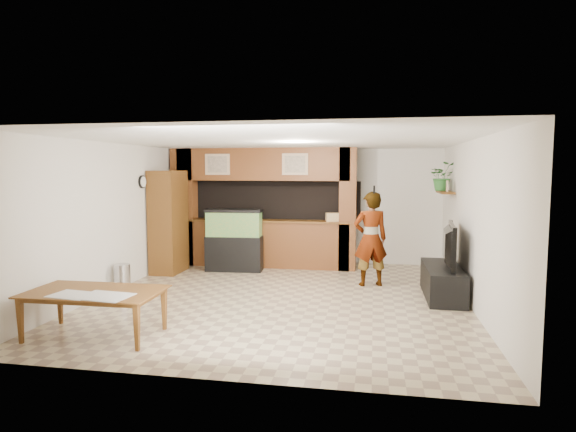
% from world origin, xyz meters
% --- Properties ---
extents(floor, '(6.50, 6.50, 0.00)m').
position_xyz_m(floor, '(0.00, 0.00, 0.00)').
color(floor, tan).
rests_on(floor, ground).
extents(ceiling, '(6.50, 6.50, 0.00)m').
position_xyz_m(ceiling, '(0.00, 0.00, 2.60)').
color(ceiling, white).
rests_on(ceiling, wall_back).
extents(wall_back, '(6.00, 0.00, 6.00)m').
position_xyz_m(wall_back, '(0.00, 3.25, 1.30)').
color(wall_back, silver).
rests_on(wall_back, floor).
extents(wall_left, '(0.00, 6.50, 6.50)m').
position_xyz_m(wall_left, '(-3.00, 0.00, 1.30)').
color(wall_left, silver).
rests_on(wall_left, floor).
extents(wall_right, '(0.00, 6.50, 6.50)m').
position_xyz_m(wall_right, '(3.00, 0.00, 1.30)').
color(wall_right, silver).
rests_on(wall_right, floor).
extents(partition, '(4.20, 0.99, 2.60)m').
position_xyz_m(partition, '(-0.95, 2.64, 1.31)').
color(partition, brown).
rests_on(partition, floor).
extents(wall_clock, '(0.05, 0.25, 0.25)m').
position_xyz_m(wall_clock, '(-2.97, 1.00, 1.90)').
color(wall_clock, black).
rests_on(wall_clock, wall_left).
extents(wall_shelf, '(0.25, 0.90, 0.04)m').
position_xyz_m(wall_shelf, '(2.85, 1.95, 1.70)').
color(wall_shelf, brown).
rests_on(wall_shelf, wall_right).
extents(pantry_cabinet, '(0.53, 0.87, 2.12)m').
position_xyz_m(pantry_cabinet, '(-2.70, 1.57, 1.06)').
color(pantry_cabinet, brown).
rests_on(pantry_cabinet, floor).
extents(trash_can, '(0.28, 0.28, 0.50)m').
position_xyz_m(trash_can, '(-2.79, -0.19, 0.25)').
color(trash_can, '#B2B2B7').
rests_on(trash_can, floor).
extents(aquarium, '(1.18, 0.44, 1.31)m').
position_xyz_m(aquarium, '(-1.40, 1.95, 0.64)').
color(aquarium, black).
rests_on(aquarium, floor).
extents(tv_stand, '(0.58, 1.58, 0.53)m').
position_xyz_m(tv_stand, '(2.65, 0.50, 0.26)').
color(tv_stand, black).
rests_on(tv_stand, floor).
extents(television, '(0.28, 1.27, 0.72)m').
position_xyz_m(television, '(2.65, 0.50, 0.89)').
color(television, black).
rests_on(television, tv_stand).
extents(photo_frame, '(0.04, 0.16, 0.21)m').
position_xyz_m(photo_frame, '(2.85, 1.71, 1.83)').
color(photo_frame, tan).
rests_on(photo_frame, wall_shelf).
extents(potted_plant, '(0.57, 0.51, 0.57)m').
position_xyz_m(potted_plant, '(2.82, 2.14, 2.00)').
color(potted_plant, '#2A6729').
rests_on(potted_plant, wall_shelf).
extents(person, '(0.73, 0.59, 1.74)m').
position_xyz_m(person, '(1.44, 1.12, 0.87)').
color(person, '#9E7E56').
rests_on(person, floor).
extents(microphone, '(0.03, 0.10, 0.15)m').
position_xyz_m(microphone, '(1.49, 0.96, 1.78)').
color(microphone, black).
rests_on(microphone, person).
extents(dining_table, '(1.71, 0.97, 0.60)m').
position_xyz_m(dining_table, '(-2.00, -2.31, 0.30)').
color(dining_table, brown).
rests_on(dining_table, floor).
extents(newspaper_a, '(0.65, 0.51, 0.01)m').
position_xyz_m(newspaper_a, '(-1.71, -2.52, 0.60)').
color(newspaper_a, silver).
rests_on(newspaper_a, dining_table).
extents(newspaper_b, '(0.57, 0.45, 0.01)m').
position_xyz_m(newspaper_b, '(-2.14, -2.52, 0.60)').
color(newspaper_b, silver).
rests_on(newspaper_b, dining_table).
extents(counter_box, '(0.30, 0.24, 0.18)m').
position_xyz_m(counter_box, '(0.62, 2.45, 1.13)').
color(counter_box, tan).
rests_on(counter_box, partition).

